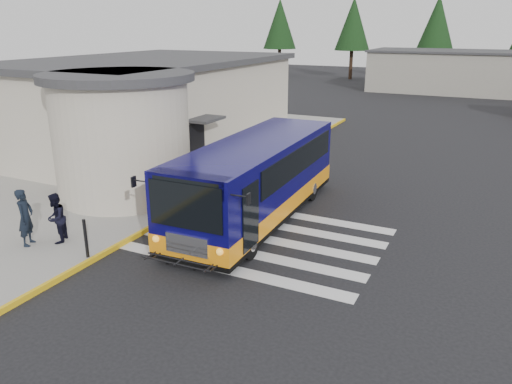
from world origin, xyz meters
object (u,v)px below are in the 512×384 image
at_px(pedestrian_a, 26,217).
at_px(bollard, 86,238).
at_px(pedestrian_b, 56,218).
at_px(transit_bus, 256,183).

xyz_separation_m(pedestrian_a, bollard, (2.29, 0.12, -0.31)).
bearing_deg(pedestrian_b, bollard, 48.46).
distance_m(transit_bus, pedestrian_a, 7.53).
xyz_separation_m(transit_bus, pedestrian_b, (-4.54, -4.89, -0.41)).
relative_size(pedestrian_b, bollard, 1.34).
xyz_separation_m(pedestrian_a, pedestrian_b, (0.67, 0.54, -0.10)).
height_order(pedestrian_a, pedestrian_b, pedestrian_a).
relative_size(transit_bus, pedestrian_b, 6.36).
xyz_separation_m(transit_bus, bollard, (-2.92, -5.31, -0.61)).
bearing_deg(bollard, transit_bus, 61.16).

